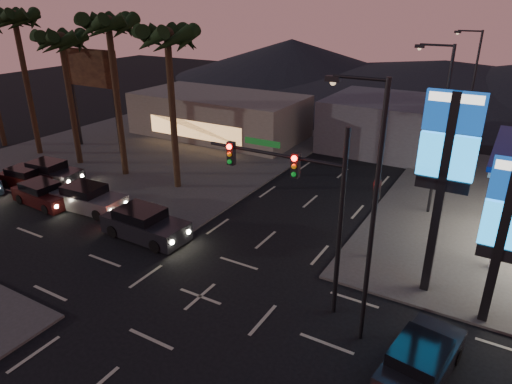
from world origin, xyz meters
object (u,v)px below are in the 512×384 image
Objects in this scene: car_lane_a_mid at (43,194)px; car_lane_b_rear at (27,178)px; car_lane_b_mid at (50,173)px; traffic_signal_mast at (300,190)px; suv_station at (420,361)px; car_lane_b_front at (88,199)px; pylon_sign_short at (506,219)px; pylon_sign_tall at (447,156)px; car_lane_a_front at (145,224)px.

car_lane_b_rear is at bearing 159.22° from car_lane_a_mid.
car_lane_b_mid reaches higher than car_lane_b_rear.
traffic_signal_mast is 1.78× the size of suv_station.
car_lane_b_front reaches higher than suv_station.
pylon_sign_short is 6.14m from suv_station.
pylon_sign_tall is 1.85× the size of car_lane_b_mid.
pylon_sign_short reaches higher than car_lane_b_mid.
traffic_signal_mast reaches higher than car_lane_b_front.
pylon_sign_tall is at bearing 9.94° from car_lane_a_front.
car_lane_a_front is at bearing 174.26° from traffic_signal_mast.
car_lane_a_front is 1.14× the size of suv_station.
car_lane_b_rear is (-3.59, 1.36, -0.03)m from car_lane_a_mid.
traffic_signal_mast is at bearing -5.74° from car_lane_a_front.
car_lane_a_mid is (-25.66, -1.51, -3.99)m from pylon_sign_short.
pylon_sign_short is 1.37× the size of car_lane_a_front.
car_lane_b_front is at bearing 170.43° from car_lane_a_front.
traffic_signal_mast reaches higher than car_lane_a_mid.
traffic_signal_mast is 1.84× the size of car_lane_b_rear.
car_lane_b_front is at bearing 172.87° from traffic_signal_mast.
car_lane_b_mid is (-28.57, 1.24, -3.94)m from pylon_sign_short.
pylon_sign_short is at bearing 1.54° from car_lane_b_front.
car_lane_a_mid is (-18.42, 1.01, -4.56)m from traffic_signal_mast.
car_lane_a_front is 1.05× the size of car_lane_b_mid.
suv_station is (27.64, -4.24, 0.02)m from car_lane_b_rear.
car_lane_a_front is at bearing -170.06° from pylon_sign_tall.
car_lane_a_mid is 3.29m from car_lane_b_front.
car_lane_b_front is 1.14× the size of car_lane_b_rear.
pylon_sign_short reaches higher than car_lane_a_mid.
traffic_signal_mast reaches higher than car_lane_b_rear.
traffic_signal_mast is at bearing -9.99° from car_lane_b_mid.
car_lane_b_rear is 0.97× the size of suv_station.
traffic_signal_mast reaches higher than car_lane_a_front.
car_lane_b_rear is at bearing 171.28° from suv_station.
car_lane_b_front is 1.02× the size of car_lane_b_mid.
car_lane_b_rear is at bearing -179.72° from pylon_sign_short.
pylon_sign_tall is 1.82× the size of car_lane_b_front.
suv_station is at bearing -10.51° from car_lane_a_front.
car_lane_b_front reaches higher than car_lane_b_mid.
traffic_signal_mast reaches higher than car_lane_b_mid.
pylon_sign_tall is 20.84m from car_lane_b_front.
suv_station is (24.05, -2.88, -0.01)m from car_lane_a_mid.
car_lane_b_rear is (-29.25, -0.14, -4.02)m from pylon_sign_short.
car_lane_a_mid is 1.04× the size of car_lane_b_rear.
suv_station is at bearing -80.64° from pylon_sign_tall.
car_lane_b_mid is (-11.60, 2.78, -0.05)m from car_lane_a_front.
pylon_sign_tall is 2.07× the size of car_lane_b_rear.
car_lane_a_front is 1.03× the size of car_lane_b_front.
suv_station is (5.63, -1.87, -4.56)m from traffic_signal_mast.
pylon_sign_short reaches higher than car_lane_b_rear.
car_lane_b_rear is 27.97m from suv_station.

